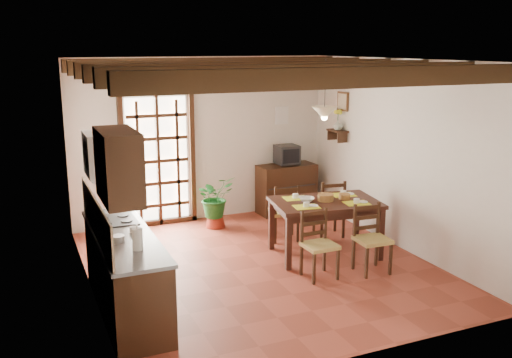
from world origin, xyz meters
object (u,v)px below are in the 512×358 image
chair_far_right (329,218)px  crt_tv (287,154)px  sideboard (286,189)px  chair_near_left (319,257)px  potted_plant (215,194)px  kitchen_counter (125,272)px  pendant_lamp (324,112)px  dining_table (325,208)px  chair_far_left (284,222)px  chair_near_right (371,251)px

chair_far_right → crt_tv: crt_tv is taller
chair_far_right → sideboard: (-0.04, 1.45, 0.15)m
chair_near_left → potted_plant: 2.62m
sideboard → kitchen_counter: bearing=-143.2°
chair_far_right → pendant_lamp: (-0.48, -0.60, 1.79)m
dining_table → chair_near_left: chair_near_left is taller
sideboard → potted_plant: bearing=-170.6°
chair_far_left → pendant_lamp: 1.95m
kitchen_counter → chair_far_right: 3.75m
dining_table → potted_plant: 2.12m
kitchen_counter → crt_tv: size_ratio=5.76×
chair_near_left → pendant_lamp: (0.49, 0.80, 1.80)m
kitchen_counter → chair_near_left: (2.51, -0.03, -0.19)m
dining_table → chair_far_right: 0.95m
chair_near_right → sideboard: 2.98m
crt_tv → dining_table: bearing=-101.3°
sideboard → potted_plant: (-1.48, -0.31, 0.13)m
pendant_lamp → chair_near_left: bearing=-121.3°
chair_near_left → potted_plant: size_ratio=0.50×
dining_table → sideboard: 2.21m
kitchen_counter → crt_tv: 4.49m
pendant_lamp → kitchen_counter: bearing=-165.6°
chair_far_right → pendant_lamp: 1.95m
chair_near_right → sideboard: size_ratio=0.88×
dining_table → chair_near_right: 0.95m
chair_near_right → chair_far_right: bearing=83.9°
dining_table → chair_near_right: bearing=-64.1°
dining_table → pendant_lamp: bearing=98.6°
chair_near_left → chair_far_right: chair_far_right is taller
chair_far_left → pendant_lamp: pendant_lamp is taller
potted_plant → pendant_lamp: (1.04, -1.74, 1.51)m
kitchen_counter → chair_near_left: size_ratio=2.52×
dining_table → sideboard: bearing=87.1°
kitchen_counter → potted_plant: potted_plant is taller
chair_near_right → chair_far_left: 1.70m
sideboard → chair_far_left: bearing=-120.0°
chair_far_right → pendant_lamp: pendant_lamp is taller
kitchen_counter → pendant_lamp: pendant_lamp is taller
chair_far_left → chair_near_left: bearing=92.9°
chair_near_left → chair_near_right: chair_near_right is taller
kitchen_counter → pendant_lamp: size_ratio=2.66×
chair_far_left → dining_table: bearing=119.0°
pendant_lamp → chair_far_left: bearing=109.7°
potted_plant → pendant_lamp: size_ratio=2.12×
crt_tv → potted_plant: potted_plant is taller
chair_near_left → chair_near_right: (0.74, -0.11, 0.01)m
sideboard → chair_far_right: bearing=-90.8°
crt_tv → potted_plant: bearing=-167.9°
sideboard → crt_tv: size_ratio=2.67×
dining_table → crt_tv: (0.44, 2.15, 0.37)m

